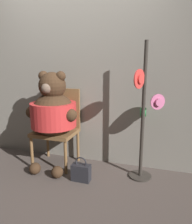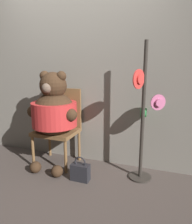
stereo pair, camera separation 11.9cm
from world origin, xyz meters
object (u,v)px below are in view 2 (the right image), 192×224
Objects in this scene: hat_display_rack at (144,120)px; chair at (59,123)px; handbag_on_ground at (80,172)px; teddy_bear at (54,111)px.

chair is at bearing 177.03° from hat_display_rack.
handbag_on_ground is (-0.69, -0.33, -0.63)m from hat_display_rack.
teddy_bear is at bearing -174.65° from hat_display_rack.
chair is 3.42× the size of handbag_on_ground.
hat_display_rack is at bearing 25.92° from handbag_on_ground.
teddy_bear reaches higher than handbag_on_ground.
hat_display_rack reaches higher than handbag_on_ground.
chair is 0.64× the size of hat_display_rack.
chair is 0.27m from teddy_bear.
handbag_on_ground is at bearing -154.08° from hat_display_rack.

